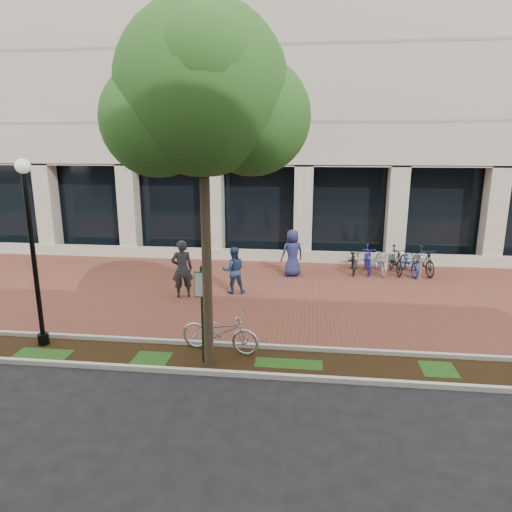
# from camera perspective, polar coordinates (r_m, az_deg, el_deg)

# --- Properties ---
(ground) EXTENTS (120.00, 120.00, 0.00)m
(ground) POSITION_cam_1_polar(r_m,az_deg,el_deg) (16.20, -1.69, -4.51)
(ground) COLOR black
(ground) RESTS_ON ground
(brick_plaza) EXTENTS (40.00, 9.00, 0.01)m
(brick_plaza) POSITION_cam_1_polar(r_m,az_deg,el_deg) (16.20, -1.69, -4.49)
(brick_plaza) COLOR brown
(brick_plaza) RESTS_ON ground
(planting_strip) EXTENTS (40.00, 1.50, 0.01)m
(planting_strip) POSITION_cam_1_polar(r_m,az_deg,el_deg) (11.42, -5.64, -12.72)
(planting_strip) COLOR black
(planting_strip) RESTS_ON ground
(curb_plaza_side) EXTENTS (40.00, 0.12, 0.12)m
(curb_plaza_side) POSITION_cam_1_polar(r_m,az_deg,el_deg) (12.05, -4.88, -10.91)
(curb_plaza_side) COLOR beige
(curb_plaza_side) RESTS_ON ground
(curb_street_side) EXTENTS (40.00, 0.12, 0.12)m
(curb_street_side) POSITION_cam_1_polar(r_m,az_deg,el_deg) (10.74, -6.52, -14.21)
(curb_street_side) COLOR beige
(curb_street_side) RESTS_ON ground
(near_office_building) EXTENTS (40.00, 12.12, 16.00)m
(near_office_building) POSITION_cam_1_polar(r_m,az_deg,el_deg) (26.26, 1.82, 24.70)
(near_office_building) COLOR beige
(near_office_building) RESTS_ON ground
(parking_sign) EXTENTS (0.34, 0.07, 2.38)m
(parking_sign) POSITION_cam_1_polar(r_m,az_deg,el_deg) (10.73, -6.78, -5.75)
(parking_sign) COLOR #153B17
(parking_sign) RESTS_ON ground
(lamppost) EXTENTS (0.36, 0.36, 4.77)m
(lamppost) POSITION_cam_1_polar(r_m,az_deg,el_deg) (12.57, -26.20, 1.31)
(lamppost) COLOR black
(lamppost) RESTS_ON ground
(street_tree) EXTENTS (4.32, 3.60, 8.00)m
(street_tree) POSITION_cam_1_polar(r_m,az_deg,el_deg) (10.05, -6.34, 18.72)
(street_tree) COLOR #463928
(street_tree) RESTS_ON ground
(locked_bicycle) EXTENTS (2.15, 1.11, 1.08)m
(locked_bicycle) POSITION_cam_1_polar(r_m,az_deg,el_deg) (11.59, -4.53, -9.37)
(locked_bicycle) COLOR #BCBCC1
(locked_bicycle) RESTS_ON ground
(pedestrian_left) EXTENTS (0.85, 0.71, 1.99)m
(pedestrian_left) POSITION_cam_1_polar(r_m,az_deg,el_deg) (15.59, -9.22, -1.61)
(pedestrian_left) COLOR #242529
(pedestrian_left) RESTS_ON ground
(pedestrian_mid) EXTENTS (0.94, 0.81, 1.66)m
(pedestrian_mid) POSITION_cam_1_polar(r_m,az_deg,el_deg) (15.87, -2.82, -1.79)
(pedestrian_mid) COLOR navy
(pedestrian_mid) RESTS_ON ground
(pedestrian_right) EXTENTS (1.08, 0.92, 1.86)m
(pedestrian_right) POSITION_cam_1_polar(r_m,az_deg,el_deg) (17.96, 4.56, 0.38)
(pedestrian_right) COLOR navy
(pedestrian_right) RESTS_ON ground
(bollard) EXTENTS (0.12, 0.12, 0.97)m
(bollard) POSITION_cam_1_polar(r_m,az_deg,el_deg) (18.51, 19.85, -1.41)
(bollard) COLOR silver
(bollard) RESTS_ON ground
(bike_rack_cluster) EXTENTS (3.58, 2.00, 1.12)m
(bike_rack_cluster) POSITION_cam_1_polar(r_m,az_deg,el_deg) (19.14, 16.15, -0.53)
(bike_rack_cluster) COLOR black
(bike_rack_cluster) RESTS_ON ground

